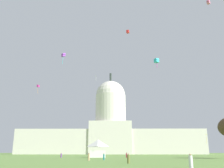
# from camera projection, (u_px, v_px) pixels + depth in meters

# --- Properties ---
(capitol_building) EXTENTS (145.91, 26.63, 66.88)m
(capitol_building) POSITION_uv_depth(u_px,v_px,m) (111.00, 131.00, 196.45)
(capitol_building) COLOR beige
(capitol_building) RESTS_ON ground_plane
(event_tent) EXTENTS (5.84, 6.54, 5.94)m
(event_tent) POSITION_uv_depth(u_px,v_px,m) (98.00, 148.00, 83.51)
(event_tent) COLOR white
(event_tent) RESTS_ON ground_plane
(person_maroon_mid_right) EXTENTS (0.50, 0.50, 1.66)m
(person_maroon_mid_right) POSITION_uv_depth(u_px,v_px,m) (127.00, 155.00, 80.83)
(person_maroon_mid_right) COLOR maroon
(person_maroon_mid_right) RESTS_ON ground_plane
(person_tan_edge_west) EXTENTS (0.58, 0.58, 1.66)m
(person_tan_edge_west) POSITION_uv_depth(u_px,v_px,m) (89.00, 157.00, 53.18)
(person_tan_edge_west) COLOR tan
(person_tan_edge_west) RESTS_ON ground_plane
(person_teal_aisle_center) EXTENTS (0.37, 0.37, 1.60)m
(person_teal_aisle_center) POSITION_uv_depth(u_px,v_px,m) (104.00, 157.00, 56.41)
(person_teal_aisle_center) COLOR #1E757A
(person_teal_aisle_center) RESTS_ON ground_plane
(person_white_deep_crowd) EXTENTS (0.57, 0.57, 1.66)m
(person_white_deep_crowd) POSITION_uv_depth(u_px,v_px,m) (191.00, 162.00, 28.06)
(person_white_deep_crowd) COLOR silver
(person_white_deep_crowd) RESTS_ON ground_plane
(person_olive_mid_left) EXTENTS (0.66, 0.66, 1.61)m
(person_olive_mid_left) POSITION_uv_depth(u_px,v_px,m) (128.00, 159.00, 40.69)
(person_olive_mid_left) COLOR olive
(person_olive_mid_left) RESTS_ON ground_plane
(person_purple_back_center) EXTENTS (0.61, 0.61, 1.57)m
(person_purple_back_center) POSITION_uv_depth(u_px,v_px,m) (61.00, 155.00, 81.93)
(person_purple_back_center) COLOR #703D93
(person_purple_back_center) RESTS_ON ground_plane
(kite_gold_low) EXTENTS (1.12, 1.53, 3.15)m
(kite_gold_low) POSITION_uv_depth(u_px,v_px,m) (205.00, 136.00, 96.71)
(kite_gold_low) COLOR gold
(kite_white_high) EXTENTS (0.78, 1.50, 3.00)m
(kite_white_high) POSITION_uv_depth(u_px,v_px,m) (96.00, 77.00, 152.21)
(kite_white_high) COLOR white
(kite_magenta_mid) EXTENTS (1.47, 1.42, 4.51)m
(kite_magenta_mid) POSITION_uv_depth(u_px,v_px,m) (38.00, 86.00, 120.44)
(kite_magenta_mid) COLOR #D1339E
(kite_pink_high) EXTENTS (1.63, 1.62, 3.13)m
(kite_pink_high) POSITION_uv_depth(u_px,v_px,m) (208.00, 2.00, 97.57)
(kite_pink_high) COLOR pink
(kite_cyan_mid) EXTENTS (1.22, 1.22, 2.28)m
(kite_cyan_mid) POSITION_uv_depth(u_px,v_px,m) (156.00, 61.00, 55.46)
(kite_cyan_mid) COLOR #33BCDB
(kite_violet_mid) EXTENTS (1.15, 1.15, 2.86)m
(kite_violet_mid) POSITION_uv_depth(u_px,v_px,m) (63.00, 55.00, 60.84)
(kite_violet_mid) COLOR purple
(kite_red_high) EXTENTS (1.36, 1.39, 1.24)m
(kite_red_high) POSITION_uv_depth(u_px,v_px,m) (128.00, 32.00, 101.09)
(kite_red_high) COLOR red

